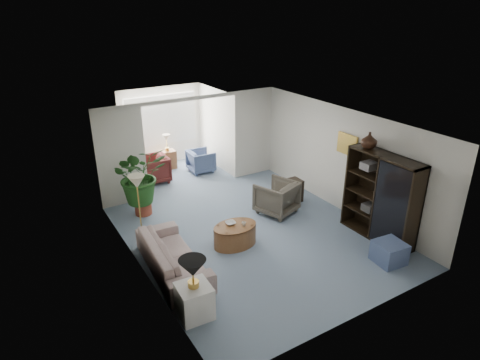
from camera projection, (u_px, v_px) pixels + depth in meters
floor at (254, 235)px, 9.13m from camera, size 6.00×6.00×0.00m
sunroom_floor at (179, 174)px, 12.35m from camera, size 2.60×2.60×0.00m
back_pier_left at (121, 157)px, 10.09m from camera, size 1.20×0.12×2.50m
back_pier_right at (253, 133)px, 11.90m from camera, size 1.20×0.12×2.50m
back_header at (191, 99)px, 10.52m from camera, size 2.60×0.12×0.10m
window_pane at (161, 120)px, 12.65m from camera, size 2.20×0.02×1.50m
window_blinds at (162, 120)px, 12.62m from camera, size 2.20×0.02×1.50m
framed_picture at (348, 144)px, 9.56m from camera, size 0.04×0.50×0.40m
sofa at (173, 256)px, 7.85m from camera, size 0.98×2.21×0.63m
end_table at (194, 301)px, 6.71m from camera, size 0.55×0.55×0.57m
table_lamp at (193, 268)px, 6.45m from camera, size 0.44×0.44×0.30m
floor_lamp at (137, 182)px, 8.70m from camera, size 0.36×0.36×0.28m
coffee_table at (235, 235)px, 8.71m from camera, size 1.05×1.05×0.45m
coffee_bowl at (230, 223)px, 8.67m from camera, size 0.23×0.23×0.05m
coffee_cup at (244, 224)px, 8.60m from camera, size 0.10×0.10×0.09m
wingback_chair at (277, 197)px, 9.99m from camera, size 1.09×1.10×0.79m
side_table_dark at (292, 191)px, 10.60m from camera, size 0.48×0.38×0.57m
entertainment_cabinet at (381, 197)px, 8.73m from camera, size 0.45×1.69×1.88m
cabinet_urn at (369, 140)px, 8.68m from camera, size 0.33×0.33×0.35m
ottoman at (389, 252)px, 8.13m from camera, size 0.59×0.59×0.43m
plant_pot at (143, 208)px, 10.01m from camera, size 0.40×0.40×0.32m
house_plant at (140, 175)px, 9.67m from camera, size 1.25×1.08×1.38m
sunroom_chair_blue at (201, 161)px, 12.44m from camera, size 0.75×0.73×0.66m
sunroom_chair_maroon at (153, 169)px, 11.70m from camera, size 0.87×0.84×0.76m
sunroom_table at (168, 160)px, 12.69m from camera, size 0.48×0.38×0.56m
shelf_clutter at (385, 194)px, 8.53m from camera, size 0.30×1.17×1.06m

